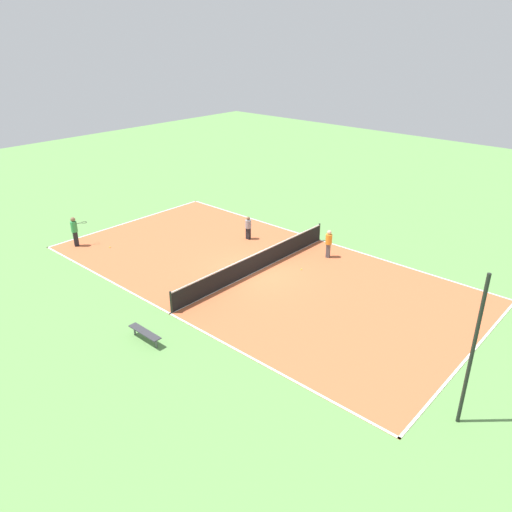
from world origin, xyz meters
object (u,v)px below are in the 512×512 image
at_px(bench, 145,333).
at_px(player_baseline_gray, 248,227).
at_px(player_far_green, 75,229).
at_px(tennis_ball_far_baseline, 110,247).
at_px(player_center_orange, 329,242).
at_px(fence_post_back_right, 472,353).
at_px(tennis_ball_left_sideline, 301,269).
at_px(tennis_net, 256,262).

height_order(bench, player_baseline_gray, player_baseline_gray).
xyz_separation_m(player_far_green, tennis_ball_far_baseline, (-1.12, 1.69, -0.99)).
bearing_deg(player_center_orange, fence_post_back_right, -147.03).
xyz_separation_m(bench, tennis_ball_far_baseline, (-4.40, -9.30, -0.33)).
bearing_deg(tennis_ball_left_sideline, tennis_ball_far_baseline, -63.25).
relative_size(tennis_net, bench, 6.58).
distance_m(player_baseline_gray, player_center_orange, 5.19).
xyz_separation_m(player_baseline_gray, fence_post_back_right, (6.79, 15.50, 1.86)).
xyz_separation_m(tennis_net, player_center_orange, (-4.01, 1.78, 0.36)).
bearing_deg(fence_post_back_right, tennis_net, -107.30).
height_order(bench, tennis_ball_left_sideline, bench).
bearing_deg(tennis_ball_far_baseline, player_center_orange, 125.94).
bearing_deg(player_baseline_gray, bench, 106.31).
height_order(tennis_net, tennis_ball_far_baseline, tennis_net).
relative_size(player_baseline_gray, fence_post_back_right, 0.27).
xyz_separation_m(player_baseline_gray, player_center_orange, (-1.01, 5.09, 0.11)).
bearing_deg(tennis_ball_left_sideline, fence_post_back_right, 62.35).
xyz_separation_m(tennis_net, player_baseline_gray, (-2.99, -3.31, 0.25)).
height_order(bench, tennis_ball_far_baseline, bench).
bearing_deg(bench, tennis_ball_far_baseline, 154.66).
xyz_separation_m(bench, player_far_green, (-3.28, -10.99, 0.66)).
distance_m(tennis_net, bench, 7.82).
relative_size(bench, player_far_green, 0.98).
height_order(player_baseline_gray, tennis_ball_far_baseline, player_baseline_gray).
height_order(tennis_net, player_center_orange, player_center_orange).
relative_size(bench, fence_post_back_right, 0.32).
relative_size(tennis_net, fence_post_back_right, 2.13).
bearing_deg(player_far_green, fence_post_back_right, -69.67).
xyz_separation_m(tennis_ball_left_sideline, fence_post_back_right, (5.51, 10.51, 2.62)).
height_order(tennis_net, player_far_green, player_far_green).
bearing_deg(player_center_orange, bench, 155.59).
height_order(player_center_orange, fence_post_back_right, fence_post_back_right).
bearing_deg(tennis_net, bench, 6.67).
relative_size(player_center_orange, tennis_ball_far_baseline, 23.52).
height_order(bench, player_far_green, player_far_green).
distance_m(tennis_net, fence_post_back_right, 12.94).
distance_m(bench, player_far_green, 11.49).
height_order(tennis_net, tennis_ball_left_sideline, tennis_net).
relative_size(player_far_green, player_center_orange, 1.11).
bearing_deg(tennis_net, fence_post_back_right, 72.70).
distance_m(player_far_green, tennis_ball_left_sideline, 13.33).
distance_m(player_baseline_gray, player_far_green, 10.09).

